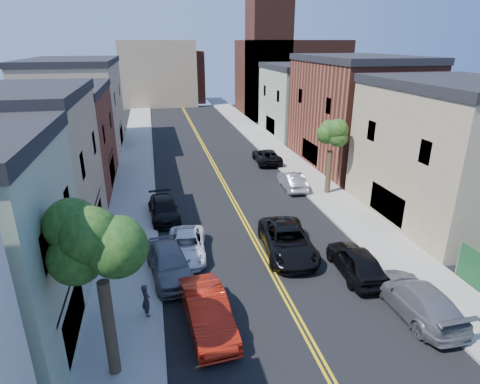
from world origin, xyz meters
TOP-DOWN VIEW (x-y plane):
  - sidewalk_left at (-7.90, 40.00)m, footprint 3.20×100.00m
  - sidewalk_right at (7.90, 40.00)m, footprint 3.20×100.00m
  - curb_left at (-6.15, 40.00)m, footprint 0.30×100.00m
  - curb_right at (6.15, 40.00)m, footprint 0.30×100.00m
  - bldg_left_tan_near at (-14.00, 25.00)m, footprint 9.00×10.00m
  - bldg_left_brick at (-14.00, 36.00)m, footprint 9.00×12.00m
  - bldg_left_tan_far at (-14.00, 50.00)m, footprint 9.00×16.00m
  - bldg_right_tan at (14.00, 24.00)m, footprint 9.00×12.00m
  - bldg_right_brick at (14.00, 38.00)m, footprint 9.00×14.00m
  - bldg_right_palegrn at (14.00, 52.00)m, footprint 9.00×12.00m
  - church at (16.33, 67.07)m, footprint 16.20×14.20m
  - backdrop_left at (-4.00, 82.00)m, footprint 14.00×8.00m
  - backdrop_center at (0.00, 86.00)m, footprint 10.00×8.00m
  - tree_left_mid at (-7.88, 14.01)m, footprint 5.20×5.20m
  - tree_right_far at (7.92, 30.01)m, footprint 4.40×4.40m
  - red_sedan at (-4.10, 15.87)m, footprint 2.18×5.14m
  - white_pickup at (-4.40, 22.34)m, footprint 2.67×4.95m
  - grey_car_left at (-5.50, 20.35)m, footprint 2.69×5.27m
  - black_car_left at (-5.50, 28.05)m, footprint 2.31×4.90m
  - grey_car_right at (5.50, 14.78)m, footprint 2.25×5.41m
  - black_car_right at (4.34, 18.36)m, footprint 2.17×4.85m
  - silver_car_right at (5.48, 31.82)m, footprint 1.69×4.41m
  - dark_car_right_far at (5.50, 39.72)m, footprint 2.67×5.28m
  - black_suv_lane at (1.47, 21.35)m, footprint 3.27×6.15m
  - pedestrian_left at (-6.70, 17.11)m, footprint 0.54×0.67m

SIDE VIEW (x-z plane):
  - sidewalk_left at x=-7.90m, z-range 0.00..0.15m
  - sidewalk_right at x=7.90m, z-range 0.00..0.15m
  - curb_left at x=-6.15m, z-range 0.00..0.15m
  - curb_right at x=6.15m, z-range 0.00..0.15m
  - white_pickup at x=-4.40m, z-range 0.00..1.32m
  - black_car_left at x=-5.50m, z-range 0.00..1.38m
  - dark_car_right_far at x=5.50m, z-range 0.00..1.43m
  - silver_car_right at x=5.48m, z-range 0.00..1.43m
  - grey_car_right at x=5.50m, z-range 0.00..1.56m
  - black_car_right at x=4.34m, z-range 0.00..1.62m
  - black_suv_lane at x=1.47m, z-range 0.00..1.64m
  - red_sedan at x=-4.10m, z-range 0.00..1.65m
  - grey_car_left at x=-5.50m, z-range 0.00..1.72m
  - pedestrian_left at x=-6.70m, z-range 0.15..1.75m
  - bldg_left_brick at x=-14.00m, z-range 0.00..8.00m
  - bldg_right_palegrn at x=14.00m, z-range 0.00..8.50m
  - bldg_left_tan_near at x=-14.00m, z-range 0.00..9.00m
  - bldg_right_tan at x=14.00m, z-range 0.00..9.00m
  - bldg_left_tan_far at x=-14.00m, z-range 0.00..9.50m
  - bldg_right_brick at x=14.00m, z-range 0.00..10.00m
  - backdrop_center at x=0.00m, z-range 0.00..10.00m
  - tree_right_far at x=7.92m, z-range 1.74..9.77m
  - backdrop_left at x=-4.00m, z-range 0.00..12.00m
  - tree_left_mid at x=-7.88m, z-range 1.94..11.23m
  - church at x=16.33m, z-range -4.06..18.54m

